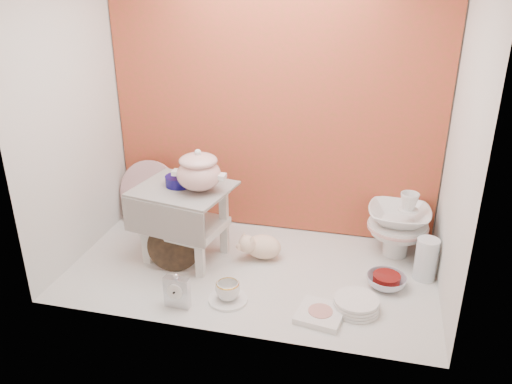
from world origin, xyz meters
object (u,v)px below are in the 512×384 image
at_px(blue_white_vase, 171,204).
at_px(mantel_clock, 177,290).
at_px(crystal_bowl, 386,281).
at_px(gold_rim_teacup, 228,290).
at_px(dinner_plate_stack, 356,304).
at_px(floral_platter, 150,194).
at_px(step_stool, 185,223).
at_px(porcelain_tower, 398,224).
at_px(plush_pig, 263,246).
at_px(soup_tureen, 199,170).

relative_size(blue_white_vase, mantel_clock, 1.65).
bearing_deg(blue_white_vase, mantel_clock, -66.16).
height_order(blue_white_vase, crystal_bowl, blue_white_vase).
height_order(gold_rim_teacup, crystal_bowl, gold_rim_teacup).
distance_m(dinner_plate_stack, crystal_bowl, 0.25).
bearing_deg(floral_platter, mantel_clock, -58.41).
bearing_deg(step_stool, dinner_plate_stack, -5.46).
relative_size(gold_rim_teacup, dinner_plate_stack, 0.52).
xyz_separation_m(mantel_clock, dinner_plate_stack, (0.78, 0.16, -0.05)).
bearing_deg(blue_white_vase, porcelain_tower, -1.31).
bearing_deg(blue_white_vase, gold_rim_teacup, -50.30).
bearing_deg(plush_pig, mantel_clock, -129.68).
bearing_deg(crystal_bowl, porcelain_tower, 82.80).
height_order(soup_tureen, gold_rim_teacup, soup_tureen).
relative_size(blue_white_vase, plush_pig, 1.16).
bearing_deg(floral_platter, soup_tureen, -37.35).
relative_size(mantel_clock, porcelain_tower, 0.47).
bearing_deg(step_stool, porcelain_tower, 25.57).
bearing_deg(plush_pig, dinner_plate_stack, -44.13).
bearing_deg(mantel_clock, soup_tureen, 95.22).
height_order(step_stool, mantel_clock, step_stool).
distance_m(step_stool, mantel_clock, 0.45).
relative_size(plush_pig, dinner_plate_stack, 1.13).
relative_size(blue_white_vase, crystal_bowl, 1.48).
relative_size(blue_white_vase, gold_rim_teacup, 2.51).
xyz_separation_m(soup_tureen, plush_pig, (0.30, 0.10, -0.43)).
distance_m(blue_white_vase, crystal_bowl, 1.28).
relative_size(plush_pig, crystal_bowl, 1.27).
height_order(soup_tureen, floral_platter, soup_tureen).
bearing_deg(soup_tureen, crystal_bowl, -1.31).
bearing_deg(porcelain_tower, dinner_plate_stack, -107.32).
xyz_separation_m(step_stool, gold_rim_teacup, (0.32, -0.32, -0.14)).
bearing_deg(step_stool, plush_pig, 21.87).
bearing_deg(step_stool, crystal_bowl, 8.36).
xyz_separation_m(step_stool, mantel_clock, (0.11, -0.42, -0.11)).
xyz_separation_m(dinner_plate_stack, porcelain_tower, (0.17, 0.54, 0.15)).
relative_size(gold_rim_teacup, porcelain_tower, 0.30).
xyz_separation_m(gold_rim_teacup, dinner_plate_stack, (0.57, 0.07, -0.03)).
xyz_separation_m(soup_tureen, floral_platter, (-0.43, 0.32, -0.31)).
height_order(floral_platter, dinner_plate_stack, floral_platter).
bearing_deg(gold_rim_teacup, mantel_clock, -155.80).
relative_size(blue_white_vase, porcelain_tower, 0.77).
bearing_deg(porcelain_tower, soup_tureen, -162.65).
bearing_deg(floral_platter, plush_pig, -17.50).
relative_size(step_stool, porcelain_tower, 1.25).
distance_m(plush_pig, porcelain_tower, 0.71).
bearing_deg(porcelain_tower, mantel_clock, -143.44).
xyz_separation_m(gold_rim_teacup, crystal_bowl, (0.70, 0.29, -0.03)).
height_order(mantel_clock, plush_pig, mantel_clock).
relative_size(mantel_clock, gold_rim_teacup, 1.53).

